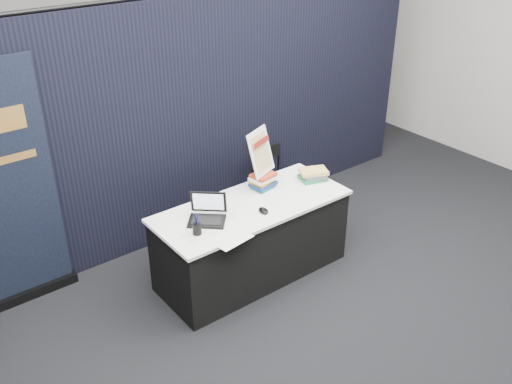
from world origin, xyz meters
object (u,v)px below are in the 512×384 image
object	(u,v)px
info_sign	(261,153)
stacking_chair	(274,182)
display_table	(252,239)
laptop	(204,215)
book_stack_short	(313,175)
book_stack_tall	(263,181)
pullup_banner	(5,205)

from	to	relation	value
info_sign	stacking_chair	xyz separation A→B (m)	(0.52, 0.43, -0.65)
display_table	laptop	xyz separation A→B (m)	(-0.49, 0.03, 0.43)
display_table	book_stack_short	world-z (taller)	book_stack_short
laptop	stacking_chair	xyz separation A→B (m)	(1.28, 0.61, -0.35)
display_table	info_sign	bearing A→B (deg)	38.56
book_stack_tall	info_sign	distance (m)	0.28
info_sign	book_stack_tall	bearing A→B (deg)	-111.83
display_table	info_sign	world-z (taller)	info_sign
book_stack_short	pullup_banner	world-z (taller)	pullup_banner
book_stack_short	info_sign	world-z (taller)	info_sign
pullup_banner	book_stack_tall	bearing A→B (deg)	-20.33
stacking_chair	display_table	bearing A→B (deg)	-136.93
laptop	info_sign	distance (m)	0.83
book_stack_short	laptop	bearing A→B (deg)	179.68
display_table	book_stack_short	bearing A→B (deg)	1.89
display_table	book_stack_short	distance (m)	0.87
display_table	stacking_chair	size ratio (longest dim) A/B	2.19
book_stack_tall	book_stack_short	world-z (taller)	book_stack_tall
display_table	laptop	size ratio (longest dim) A/B	4.33
book_stack_short	display_table	bearing A→B (deg)	-178.11
pullup_banner	stacking_chair	xyz separation A→B (m)	(2.61, -0.30, -0.50)
laptop	info_sign	bearing A→B (deg)	55.38
laptop	pullup_banner	bearing A→B (deg)	-172.72
display_table	info_sign	distance (m)	0.81
display_table	laptop	distance (m)	0.65
book_stack_short	info_sign	xyz separation A→B (m)	(-0.49, 0.19, 0.30)
stacking_chair	laptop	bearing A→B (deg)	-150.49
book_stack_short	stacking_chair	distance (m)	0.71
book_stack_tall	book_stack_short	bearing A→B (deg)	-18.27
display_table	stacking_chair	xyz separation A→B (m)	(0.79, 0.64, 0.08)
stacking_chair	book_stack_short	bearing A→B (deg)	-89.12
laptop	pullup_banner	world-z (taller)	pullup_banner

